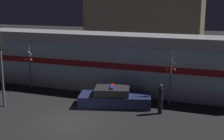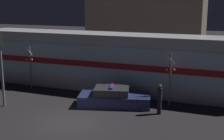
{
  "view_description": "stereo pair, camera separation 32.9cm",
  "coord_description": "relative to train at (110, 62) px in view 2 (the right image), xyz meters",
  "views": [
    {
      "loc": [
        7.89,
        -14.31,
        6.54
      ],
      "look_at": [
        0.5,
        5.38,
        1.9
      ],
      "focal_mm": 50.0,
      "sensor_mm": 36.0,
      "label": 1
    },
    {
      "loc": [
        8.2,
        -14.19,
        6.54
      ],
      "look_at": [
        0.5,
        5.38,
        1.9
      ],
      "focal_mm": 50.0,
      "sensor_mm": 36.0,
      "label": 2
    }
  ],
  "objects": [
    {
      "name": "crossing_signal_far",
      "position": [
        -5.62,
        -2.19,
        -0.26
      ],
      "size": [
        0.69,
        0.3,
        3.25
      ],
      "color": "slate",
      "rests_on": "ground_plane"
    },
    {
      "name": "crossing_signal_near",
      "position": [
        5.02,
        -2.4,
        -0.18
      ],
      "size": [
        0.69,
        0.3,
        3.42
      ],
      "color": "slate",
      "rests_on": "ground_plane"
    },
    {
      "name": "building_left",
      "position": [
        0.45,
        8.51,
        2.01
      ],
      "size": [
        10.96,
        4.95,
        8.25
      ],
      "color": "#726656",
      "rests_on": "ground_plane"
    },
    {
      "name": "traffic_light_corner",
      "position": [
        -4.77,
        -6.24,
        1.0
      ],
      "size": [
        0.3,
        0.46,
        4.62
      ],
      "color": "slate",
      "rests_on": "ground_plane"
    },
    {
      "name": "train",
      "position": [
        0.0,
        0.0,
        0.0
      ],
      "size": [
        21.45,
        2.88,
        4.22
      ],
      "color": "silver",
      "rests_on": "ground_plane"
    },
    {
      "name": "police_car",
      "position": [
        1.71,
        -3.59,
        -1.62
      ],
      "size": [
        4.83,
        2.99,
        1.32
      ],
      "rotation": [
        0.0,
        0.0,
        0.28
      ],
      "color": "navy",
      "rests_on": "ground_plane"
    },
    {
      "name": "pedestrian",
      "position": [
        4.76,
        -4.03,
        -1.18
      ],
      "size": [
        0.31,
        0.31,
        1.82
      ],
      "color": "black",
      "rests_on": "ground_plane"
    },
    {
      "name": "ground_plane",
      "position": [
        0.38,
        -7.17,
        -2.11
      ],
      "size": [
        120.0,
        120.0,
        0.0
      ],
      "primitive_type": "plane",
      "color": "#262326"
    }
  ]
}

